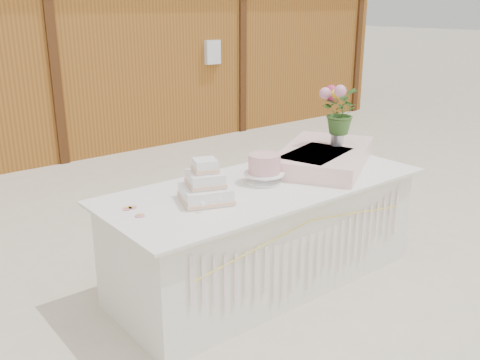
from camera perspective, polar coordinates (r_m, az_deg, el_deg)
name	(u,v)px	position (r m, az deg, el deg)	size (l,w,h in m)	color
ground	(265,280)	(4.13, 2.64, -10.57)	(80.00, 80.00, 0.00)	beige
barn	(1,26)	(9.03, -24.10, 14.77)	(12.60, 4.60, 3.30)	brown
cake_table	(266,233)	(3.95, 2.77, -5.67)	(2.40, 1.00, 0.77)	white
wedding_cake	(206,187)	(3.46, -3.70, -0.76)	(0.40, 0.40, 0.28)	white
pink_cake_stand	(264,167)	(3.80, 2.60, 1.40)	(0.29, 0.29, 0.21)	white
satin_runner	(324,156)	(4.30, 8.99, 2.51)	(1.07, 0.62, 0.13)	#FFD7CD
flower_vase	(337,136)	(4.38, 10.34, 4.60)	(0.11, 0.11, 0.15)	silver
bouquet	(339,106)	(4.33, 10.53, 7.80)	(0.32, 0.27, 0.35)	#386227
loose_flowers	(128,210)	(3.38, -11.89, -3.14)	(0.12, 0.29, 0.02)	#CE7E92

